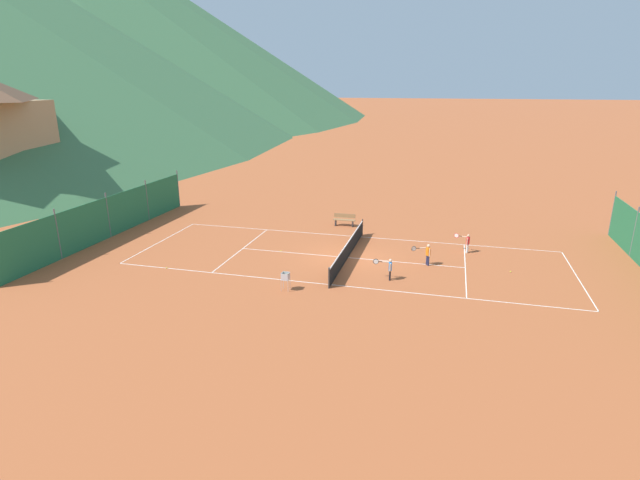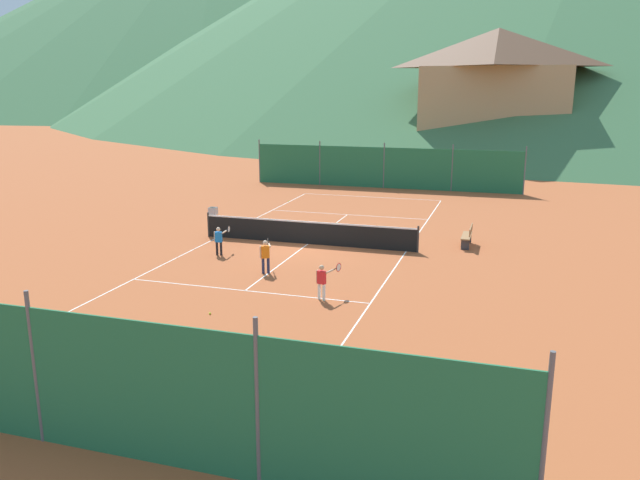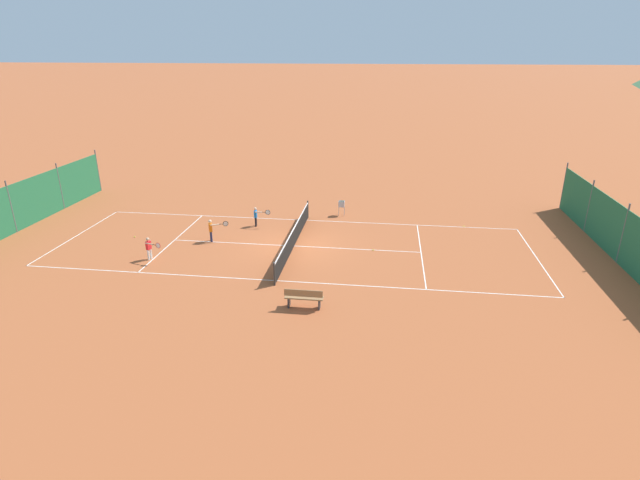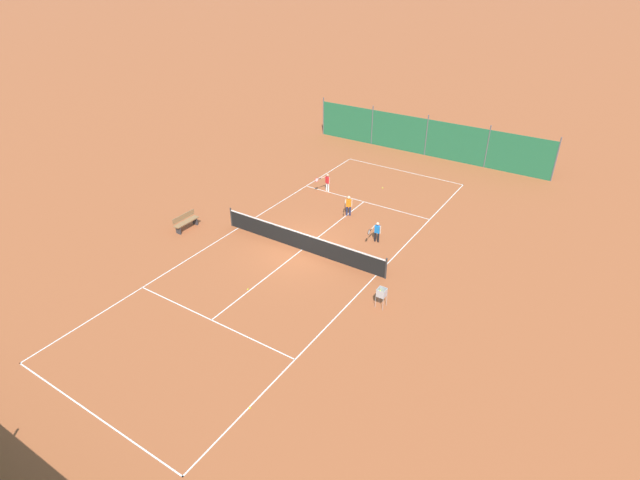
% 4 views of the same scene
% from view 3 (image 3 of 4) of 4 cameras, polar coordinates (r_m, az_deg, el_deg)
% --- Properties ---
extents(ground_plane, '(600.00, 600.00, 0.00)m').
position_cam_3_polar(ground_plane, '(25.53, -2.99, -0.69)').
color(ground_plane, '#A8542D').
extents(court_line_markings, '(8.25, 23.85, 0.01)m').
position_cam_3_polar(court_line_markings, '(25.53, -2.99, -0.68)').
color(court_line_markings, white).
rests_on(court_line_markings, ground).
extents(tennis_net, '(9.18, 0.08, 1.06)m').
position_cam_3_polar(tennis_net, '(25.35, -3.01, 0.36)').
color(tennis_net, '#2D2D2D').
rests_on(tennis_net, ground).
extents(windscreen_fence_far, '(17.28, 0.08, 2.90)m').
position_cam_3_polar(windscreen_fence_far, '(27.02, 31.28, 0.35)').
color(windscreen_fence_far, '#236B42').
rests_on(windscreen_fence_far, ground).
extents(windscreen_fence_near, '(17.28, 0.08, 2.90)m').
position_cam_3_polar(windscreen_fence_near, '(31.74, -31.77, 3.00)').
color(windscreen_fence_near, '#236B42').
rests_on(windscreen_fence_near, ground).
extents(player_far_service, '(0.38, 0.96, 1.11)m').
position_cam_3_polar(player_far_service, '(28.37, -7.27, 2.83)').
color(player_far_service, black).
rests_on(player_far_service, ground).
extents(player_near_service, '(0.59, 0.90, 1.11)m').
position_cam_3_polar(player_near_service, '(24.99, -18.92, -0.75)').
color(player_near_service, white).
rests_on(player_near_service, ground).
extents(player_far_baseline, '(0.46, 1.02, 1.18)m').
position_cam_3_polar(player_far_baseline, '(26.50, -12.29, 1.27)').
color(player_far_baseline, '#23284C').
rests_on(player_far_baseline, ground).
extents(tennis_ball_mid_court, '(0.07, 0.07, 0.07)m').
position_cam_3_polar(tennis_ball_mid_court, '(29.36, 16.12, 1.51)').
color(tennis_ball_mid_court, '#CCE033').
rests_on(tennis_ball_mid_court, ground).
extents(tennis_ball_by_net_left, '(0.07, 0.07, 0.07)m').
position_cam_3_polar(tennis_ball_by_net_left, '(25.05, 6.09, -1.15)').
color(tennis_ball_by_net_left, '#CCE033').
rests_on(tennis_ball_by_net_left, ground).
extents(tennis_ball_by_net_right, '(0.07, 0.07, 0.07)m').
position_cam_3_polar(tennis_ball_by_net_right, '(28.42, -20.42, 0.34)').
color(tennis_ball_by_net_right, '#CCE033').
rests_on(tennis_ball_by_net_right, ground).
extents(ball_hopper, '(0.36, 0.36, 0.89)m').
position_cam_3_polar(ball_hopper, '(30.00, 2.50, 4.03)').
color(ball_hopper, '#B7B7BC').
rests_on(ball_hopper, ground).
extents(courtside_bench, '(0.36, 1.50, 0.84)m').
position_cam_3_polar(courtside_bench, '(19.41, -1.85, -6.60)').
color(courtside_bench, olive).
rests_on(courtside_bench, ground).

